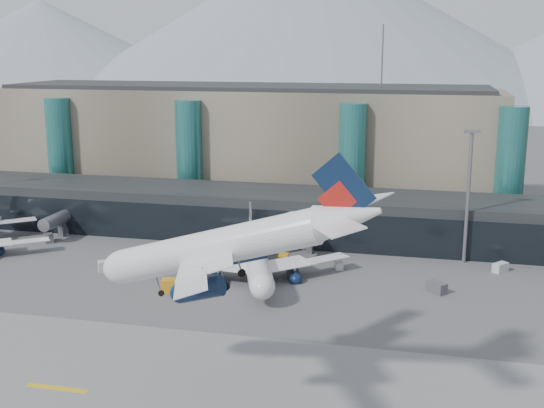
{
  "coord_description": "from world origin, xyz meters",
  "views": [
    {
      "loc": [
        22.6,
        -82.5,
        40.32
      ],
      "look_at": [
        -4.23,
        32.0,
        13.3
      ],
      "focal_mm": 45.0,
      "sensor_mm": 36.0,
      "label": 1
    }
  ],
  "objects": [
    {
      "name": "mountain_ridge",
      "position": [
        15.97,
        380.0,
        45.74
      ],
      "size": [
        910.0,
        400.0,
        110.0
      ],
      "color": "gray",
      "rests_on": "ground"
    },
    {
      "name": "veh_g",
      "position": [
        7.03,
        38.5,
        0.71
      ],
      "size": [
        2.09,
        2.74,
        1.41
      ],
      "primitive_type": "cube",
      "rotation": [
        0.0,
        0.0,
        -1.26
      ],
      "color": "silver",
      "rests_on": "ground"
    },
    {
      "name": "teal_towers",
      "position": [
        -14.99,
        74.01,
        14.01
      ],
      "size": [
        116.4,
        19.4,
        46.0
      ],
      "color": "#297573",
      "rests_on": "ground"
    },
    {
      "name": "hero_jet",
      "position": [
        3.03,
        -13.32,
        20.3
      ],
      "size": [
        35.07,
        35.47,
        11.47
      ],
      "rotation": [
        0.0,
        -0.29,
        -0.09
      ],
      "color": "white",
      "rests_on": "ground"
    },
    {
      "name": "jet_parked_mid",
      "position": [
        -7.54,
        32.41,
        4.47
      ],
      "size": [
        34.79,
        36.81,
        11.82
      ],
      "rotation": [
        0.0,
        0.0,
        1.9
      ],
      "color": "white",
      "rests_on": "ground"
    },
    {
      "name": "runway_strip",
      "position": [
        0.0,
        -15.0,
        0.02
      ],
      "size": [
        400.0,
        40.0,
        0.04
      ],
      "primitive_type": "cube",
      "color": "slate",
      "rests_on": "ground"
    },
    {
      "name": "veh_b",
      "position": [
        -3.78,
        39.63,
        0.84
      ],
      "size": [
        2.11,
        3.1,
        1.68
      ],
      "primitive_type": "cube",
      "rotation": [
        0.0,
        0.0,
        1.68
      ],
      "color": "orange",
      "rests_on": "ground"
    },
    {
      "name": "terminal_main",
      "position": [
        -25.0,
        90.0,
        15.44
      ],
      "size": [
        130.0,
        30.0,
        31.0
      ],
      "color": "gray",
      "rests_on": "ground"
    },
    {
      "name": "veh_f",
      "position": [
        -55.43,
        42.4,
        0.85
      ],
      "size": [
        3.12,
        3.4,
        1.7
      ],
      "primitive_type": "cube",
      "rotation": [
        0.0,
        0.0,
        2.22
      ],
      "color": "#4C4C51",
      "rests_on": "ground"
    },
    {
      "name": "veh_a",
      "position": [
        -34.47,
        27.64,
        0.96
      ],
      "size": [
        3.91,
        3.49,
        1.92
      ],
      "primitive_type": "cube",
      "rotation": [
        0.0,
        0.0,
        0.58
      ],
      "color": "silver",
      "rests_on": "ground"
    },
    {
      "name": "lightmast_mid",
      "position": [
        30.0,
        48.0,
        14.42
      ],
      "size": [
        3.0,
        1.2,
        25.6
      ],
      "color": "slate",
      "rests_on": "ground"
    },
    {
      "name": "runway_markings",
      "position": [
        -0.0,
        -15.0,
        0.05
      ],
      "size": [
        128.0,
        1.0,
        0.02
      ],
      "color": "gold",
      "rests_on": "ground"
    },
    {
      "name": "veh_c",
      "position": [
        24.86,
        29.58,
        0.93
      ],
      "size": [
        3.65,
        3.56,
        1.85
      ],
      "primitive_type": "cube",
      "rotation": [
        0.0,
        0.0,
        -0.75
      ],
      "color": "#4C4C51",
      "rests_on": "ground"
    },
    {
      "name": "veh_d",
      "position": [
        36.32,
        43.53,
        0.85
      ],
      "size": [
        3.15,
        3.3,
        1.7
      ],
      "primitive_type": "cube",
      "rotation": [
        0.0,
        0.0,
        0.86
      ],
      "color": "silver",
      "rests_on": "ground"
    },
    {
      "name": "ground",
      "position": [
        0.0,
        0.0,
        0.0
      ],
      "size": [
        900.0,
        900.0,
        0.0
      ],
      "primitive_type": "plane",
      "color": "#515154",
      "rests_on": "ground"
    },
    {
      "name": "veh_h",
      "position": [
        -18.45,
        19.88,
        1.12
      ],
      "size": [
        4.42,
        2.95,
        2.25
      ],
      "primitive_type": "cube",
      "rotation": [
        0.0,
        0.0,
        0.21
      ],
      "color": "orange",
      "rests_on": "ground"
    },
    {
      "name": "concourse",
      "position": [
        -0.02,
        57.73,
        4.97
      ],
      "size": [
        170.0,
        27.0,
        10.0
      ],
      "color": "black",
      "rests_on": "ground"
    }
  ]
}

